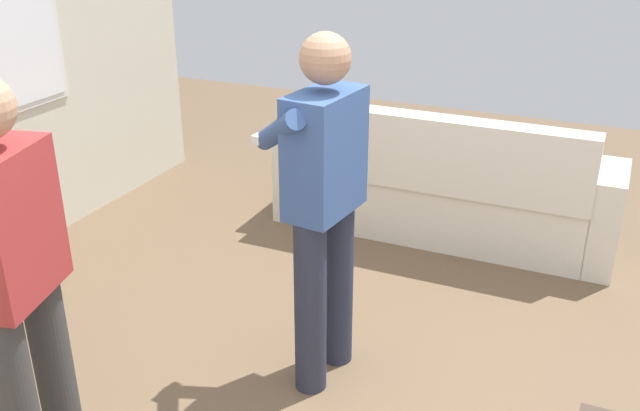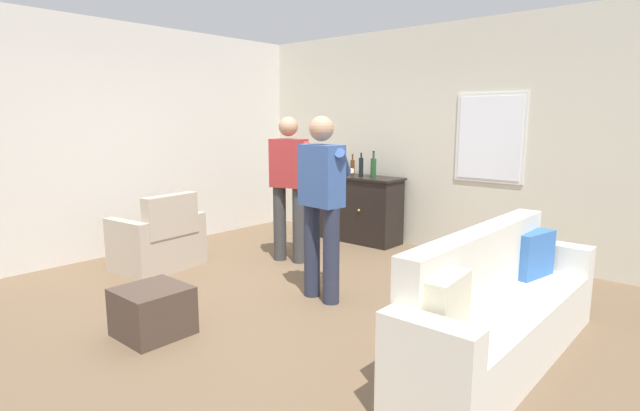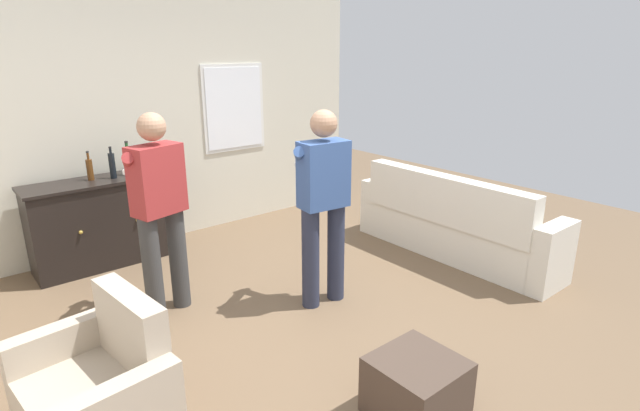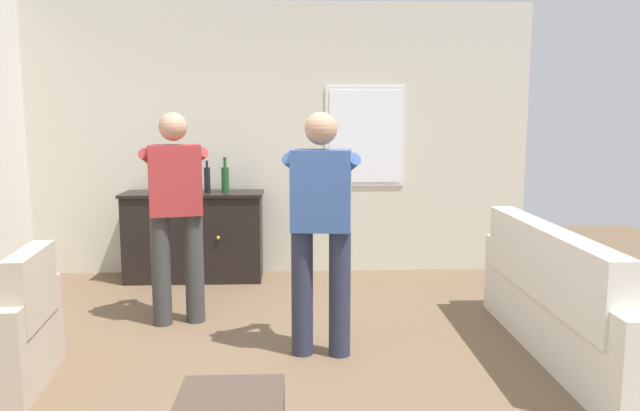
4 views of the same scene
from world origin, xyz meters
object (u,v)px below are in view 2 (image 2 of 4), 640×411
bottle_wine_green (361,167)px  bottle_liquor_amber (353,167)px  armchair (159,243)px  person_standing_right (322,199)px  sideboard_cabinet (353,208)px  person_standing_left (289,182)px  couch (499,312)px  ottoman (153,311)px  bottle_spirits_clear (373,167)px

bottle_wine_green → bottle_liquor_amber: bearing=160.6°
armchair → person_standing_right: bearing=12.9°
person_standing_right → armchair: bearing=-167.1°
armchair → sideboard_cabinet: size_ratio=0.67×
person_standing_left → couch: bearing=-16.3°
couch → person_standing_left: person_standing_left is taller
person_standing_left → person_standing_right: (1.12, -0.71, 0.00)m
sideboard_cabinet → bottle_wine_green: 0.60m
couch → ottoman: size_ratio=4.67×
person_standing_left → person_standing_right: same height
armchair → person_standing_left: size_ratio=0.56×
couch → bottle_wine_green: (-2.74, 2.11, 0.68)m
sideboard_cabinet → person_standing_right: 2.42m
sideboard_cabinet → person_standing_right: size_ratio=0.83×
bottle_wine_green → sideboard_cabinet: bearing=165.5°
bottle_spirits_clear → bottle_wine_green: bearing=-167.9°
armchair → ottoman: 1.83m
bottle_spirits_clear → armchair: bearing=-114.4°
ottoman → person_standing_right: (0.48, 1.45, 0.75)m
couch → bottle_wine_green: 3.53m
person_standing_left → person_standing_right: bearing=-32.5°
sideboard_cabinet → person_standing_left: (0.08, -1.33, 0.49)m
couch → armchair: size_ratio=2.45×
couch → ottoman: bearing=-148.3°
couch → sideboard_cabinet: (-2.89, 2.15, 0.10)m
couch → sideboard_cabinet: size_ratio=1.65×
bottle_spirits_clear → couch: bearing=-40.0°
sideboard_cabinet → couch: bearing=-36.7°
bottle_wine_green → bottle_liquor_amber: bottle_wine_green is taller
couch → bottle_liquor_amber: bottle_liquor_amber is taller
person_standing_right → ottoman: bearing=-108.3°
armchair → bottle_wine_green: bottle_wine_green is taller
couch → bottle_liquor_amber: (-2.94, 2.18, 0.66)m
bottle_wine_green → person_standing_left: bearing=-93.1°
bottle_spirits_clear → person_standing_right: person_standing_right is taller
armchair → person_standing_left: person_standing_left is taller
armchair → sideboard_cabinet: bearing=72.1°
sideboard_cabinet → bottle_liquor_amber: bearing=145.9°
ottoman → bottle_spirits_clear: bearing=96.4°
couch → person_standing_left: (-2.81, 0.82, 0.59)m
armchair → person_standing_left: 1.61m
armchair → sideboard_cabinet: (0.81, 2.50, 0.16)m
bottle_liquor_amber → person_standing_right: bearing=-59.0°
armchair → bottle_liquor_amber: bottle_liquor_amber is taller
bottle_spirits_clear → person_standing_left: (-0.24, -1.33, -0.09)m
bottle_wine_green → person_standing_right: bearing=-62.4°
bottle_liquor_amber → armchair: bearing=-106.9°
person_standing_right → bottle_wine_green: bearing=117.6°
bottle_wine_green → person_standing_left: size_ratio=0.19×
bottle_liquor_amber → ottoman: size_ratio=0.59×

